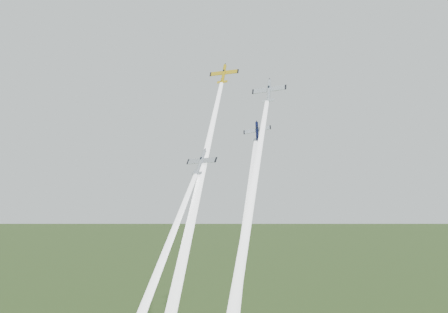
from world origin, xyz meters
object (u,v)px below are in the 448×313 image
(plane_yellow, at_px, (224,74))
(plane_navy, at_px, (257,131))
(plane_silver_right, at_px, (269,91))
(plane_silver_low, at_px, (200,162))

(plane_yellow, distance_m, plane_navy, 19.00)
(plane_yellow, relative_size, plane_silver_right, 0.93)
(plane_yellow, bearing_deg, plane_silver_right, -29.50)
(plane_navy, xyz_separation_m, plane_silver_low, (-6.41, -13.24, -7.49))
(plane_navy, height_order, plane_silver_right, plane_silver_right)
(plane_yellow, bearing_deg, plane_navy, -30.16)
(plane_yellow, xyz_separation_m, plane_silver_right, (14.97, -3.07, -5.93))
(plane_navy, bearing_deg, plane_yellow, 146.07)
(plane_yellow, height_order, plane_navy, plane_yellow)
(plane_silver_low, bearing_deg, plane_silver_right, 50.38)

